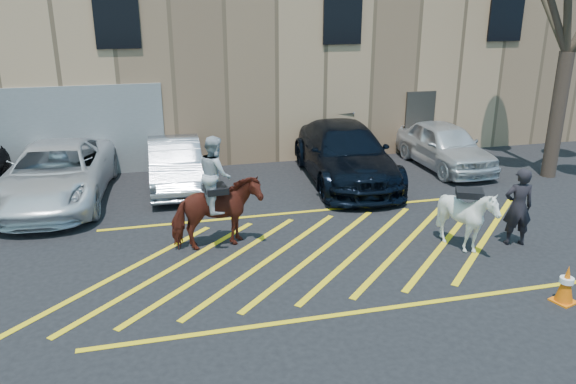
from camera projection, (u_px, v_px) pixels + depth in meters
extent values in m
plane|color=black|center=(313.00, 248.00, 12.50)|extent=(90.00, 90.00, 0.00)
imported|color=silver|center=(56.00, 174.00, 15.14)|extent=(3.05, 5.82, 1.56)
imported|color=#9CA0AA|center=(175.00, 164.00, 16.37)|extent=(1.54, 4.26, 1.40)
imported|color=black|center=(345.00, 153.00, 16.93)|extent=(2.79, 5.95, 1.68)
imported|color=silver|center=(444.00, 145.00, 18.26)|extent=(1.80, 4.37, 1.48)
imported|color=black|center=(518.00, 207.00, 12.43)|extent=(0.73, 0.56, 1.78)
cube|color=tan|center=(228.00, 45.00, 22.36)|extent=(32.00, 10.00, 7.00)
cube|color=black|center=(117.00, 22.00, 16.45)|extent=(1.30, 0.08, 1.50)
cube|color=black|center=(343.00, 20.00, 18.08)|extent=(1.30, 0.08, 1.50)
cube|color=black|center=(506.00, 19.00, 19.47)|extent=(1.30, 0.08, 1.50)
cube|color=#38332D|center=(419.00, 122.00, 19.91)|extent=(1.10, 0.08, 2.20)
cube|color=yellow|center=(117.00, 275.00, 11.25)|extent=(4.20, 4.20, 0.01)
cube|color=yellow|center=(170.00, 270.00, 11.50)|extent=(4.20, 4.20, 0.01)
cube|color=yellow|center=(221.00, 264.00, 11.74)|extent=(4.20, 4.20, 0.01)
cube|color=yellow|center=(270.00, 259.00, 11.98)|extent=(4.20, 4.20, 0.01)
cube|color=yellow|center=(317.00, 253.00, 12.23)|extent=(4.20, 4.20, 0.01)
cube|color=yellow|center=(362.00, 248.00, 12.47)|extent=(4.20, 4.20, 0.01)
cube|color=yellow|center=(406.00, 244.00, 12.71)|extent=(4.20, 4.20, 0.01)
cube|color=yellow|center=(447.00, 239.00, 12.96)|extent=(4.20, 4.20, 0.01)
cube|color=yellow|center=(488.00, 235.00, 13.20)|extent=(4.20, 4.20, 0.01)
cube|color=yellow|center=(289.00, 213.00, 14.52)|extent=(9.50, 0.12, 0.01)
cube|color=yellow|center=(358.00, 312.00, 9.94)|extent=(9.50, 0.12, 0.01)
imported|color=#5F2216|center=(217.00, 213.00, 12.27)|extent=(2.02, 1.12, 1.63)
imported|color=#ADB0B8|center=(215.00, 174.00, 11.98)|extent=(0.73, 0.88, 1.66)
cube|color=black|center=(215.00, 189.00, 12.08)|extent=(0.53, 0.61, 0.14)
imported|color=silver|center=(467.00, 218.00, 12.19)|extent=(1.67, 1.74, 1.49)
cube|color=black|center=(470.00, 193.00, 12.00)|extent=(0.71, 0.66, 0.14)
cube|color=orange|center=(563.00, 301.00, 10.28)|extent=(0.47, 0.47, 0.03)
cone|color=#E05C09|center=(566.00, 283.00, 10.16)|extent=(0.32, 0.32, 0.70)
cylinder|color=white|center=(567.00, 280.00, 10.15)|extent=(0.25, 0.25, 0.10)
cylinder|color=#49362C|center=(557.00, 116.00, 16.97)|extent=(0.44, 0.44, 3.80)
cylinder|color=#4D402E|center=(551.00, 15.00, 16.79)|extent=(0.33, 1.88, 2.34)
cylinder|color=#46352B|center=(555.00, 14.00, 15.87)|extent=(1.40, 0.20, 2.39)
cylinder|color=#443529|center=(568.00, 1.00, 15.53)|extent=(1.16, 0.77, 3.11)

